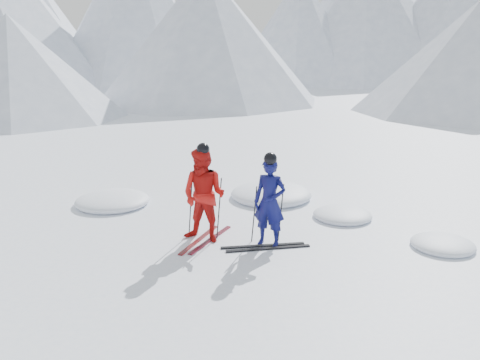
{
  "coord_description": "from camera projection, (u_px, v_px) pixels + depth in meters",
  "views": [
    {
      "loc": [
        -1.92,
        -10.05,
        3.93
      ],
      "look_at": [
        -1.84,
        0.5,
        1.1
      ],
      "focal_mm": 38.0,
      "sensor_mm": 36.0,
      "label": 1
    }
  ],
  "objects": [
    {
      "name": "pole_blue_left",
      "position": [
        254.0,
        214.0,
        10.27
      ],
      "size": [
        0.12,
        0.08,
        1.2
      ],
      "primitive_type": "cylinder",
      "rotation": [
        0.05,
        0.08,
        0.0
      ],
      "color": "black",
      "rests_on": "ground"
    },
    {
      "name": "snow_lumps",
      "position": [
        242.0,
        206.0,
        12.74
      ],
      "size": [
        8.83,
        5.09,
        0.47
      ],
      "color": "white",
      "rests_on": "ground"
    },
    {
      "name": "skier_red",
      "position": [
        204.0,
        195.0,
        10.26
      ],
      "size": [
        1.16,
        1.05,
        1.94
      ],
      "primitive_type": "imported",
      "rotation": [
        0.0,
        0.0,
        -0.41
      ],
      "color": "#B9120E",
      "rests_on": "ground"
    },
    {
      "name": "mountain_range",
      "position": [
        326.0,
        10.0,
        43.14
      ],
      "size": [
        106.15,
        62.94,
        15.53
      ],
      "color": "#B2BCD1",
      "rests_on": "ground"
    },
    {
      "name": "ski_worn_right",
      "position": [
        211.0,
        240.0,
        10.51
      ],
      "size": [
        0.82,
        1.57,
        0.03
      ],
      "primitive_type": "cube",
      "rotation": [
        0.0,
        0.0,
        -0.45
      ],
      "color": "black",
      "rests_on": "ground"
    },
    {
      "name": "ski_worn_left",
      "position": [
        199.0,
        240.0,
        10.51
      ],
      "size": [
        0.71,
        1.61,
        0.03
      ],
      "primitive_type": "cube",
      "rotation": [
        0.0,
        0.0,
        -0.38
      ],
      "color": "black",
      "rests_on": "ground"
    },
    {
      "name": "ski_loose_b",
      "position": [
        268.0,
        249.0,
        10.05
      ],
      "size": [
        1.69,
        0.39,
        0.03
      ],
      "primitive_type": "cube",
      "rotation": [
        0.0,
        0.0,
        1.75
      ],
      "color": "black",
      "rests_on": "ground"
    },
    {
      "name": "pole_red_left",
      "position": [
        191.0,
        207.0,
        10.58
      ],
      "size": [
        0.13,
        0.1,
        1.29
      ],
      "primitive_type": "cylinder",
      "rotation": [
        0.06,
        0.08,
        0.0
      ],
      "color": "black",
      "rests_on": "ground"
    },
    {
      "name": "ground",
      "position": [
        327.0,
        236.0,
        10.75
      ],
      "size": [
        160.0,
        160.0,
        0.0
      ],
      "primitive_type": "plane",
      "color": "white",
      "rests_on": "ground"
    },
    {
      "name": "skier_blue",
      "position": [
        270.0,
        202.0,
        10.05
      ],
      "size": [
        0.78,
        0.67,
        1.8
      ],
      "primitive_type": "imported",
      "rotation": [
        0.0,
        0.0,
        -0.43
      ],
      "color": "#0C0E4B",
      "rests_on": "ground"
    },
    {
      "name": "pole_red_right",
      "position": [
        219.0,
        208.0,
        10.49
      ],
      "size": [
        0.13,
        0.09,
        1.29
      ],
      "primitive_type": "cylinder",
      "rotation": [
        -0.05,
        0.08,
        0.0
      ],
      "color": "black",
      "rests_on": "ground"
    },
    {
      "name": "ski_loose_a",
      "position": [
        263.0,
        246.0,
        10.2
      ],
      "size": [
        1.7,
        0.33,
        0.03
      ],
      "primitive_type": "cube",
      "rotation": [
        0.0,
        0.0,
        1.72
      ],
      "color": "black",
      "rests_on": "ground"
    },
    {
      "name": "pole_blue_right",
      "position": [
        281.0,
        213.0,
        10.37
      ],
      "size": [
        0.12,
        0.07,
        1.2
      ],
      "primitive_type": "cylinder",
      "rotation": [
        -0.04,
        0.08,
        0.0
      ],
      "color": "black",
      "rests_on": "ground"
    }
  ]
}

